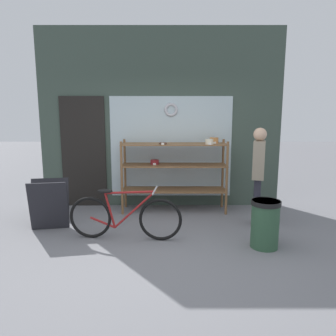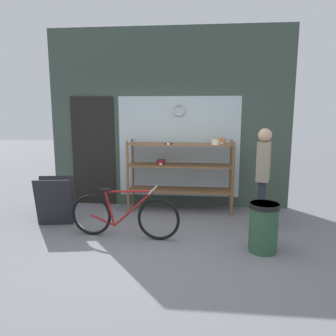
% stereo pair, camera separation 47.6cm
% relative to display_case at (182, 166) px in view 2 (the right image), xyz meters
% --- Properties ---
extents(ground_plane, '(30.00, 30.00, 0.00)m').
position_rel_display_case_xyz_m(ground_plane, '(-0.28, -1.87, -0.84)').
color(ground_plane, slate).
extents(storefront_facade, '(4.55, 0.13, 3.34)m').
position_rel_display_case_xyz_m(storefront_facade, '(-0.33, 0.38, 0.78)').
color(storefront_facade, '#3D4C42').
rests_on(storefront_facade, ground_plane).
extents(display_case, '(1.90, 0.49, 1.35)m').
position_rel_display_case_xyz_m(display_case, '(0.00, 0.00, 0.00)').
color(display_case, brown).
rests_on(display_case, ground_plane).
extents(bicycle, '(1.64, 0.46, 0.75)m').
position_rel_display_case_xyz_m(bicycle, '(-0.77, -1.36, -0.51)').
color(bicycle, black).
rests_on(bicycle, ground_plane).
extents(sandwich_board, '(0.63, 0.47, 0.78)m').
position_rel_display_case_xyz_m(sandwich_board, '(-1.99, -0.95, -0.45)').
color(sandwich_board, '#232328').
rests_on(sandwich_board, ground_plane).
extents(pedestrian, '(0.26, 0.36, 1.58)m').
position_rel_display_case_xyz_m(pedestrian, '(1.30, -0.73, 0.08)').
color(pedestrian, '#282833').
rests_on(pedestrian, ground_plane).
extents(trash_bin, '(0.39, 0.39, 0.66)m').
position_rel_display_case_xyz_m(trash_bin, '(1.17, -1.64, -0.49)').
color(trash_bin, '#2D5138').
rests_on(trash_bin, ground_plane).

